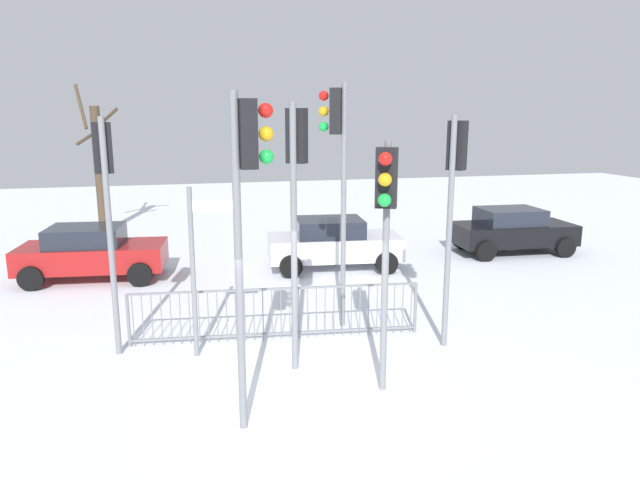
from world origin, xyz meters
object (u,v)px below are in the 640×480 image
(traffic_light_foreground_left, at_px, (247,189))
(traffic_light_mid_right, at_px, (455,180))
(car_red_near, at_px, (91,252))
(car_white_far, at_px, (333,243))
(car_black_trailing, at_px, (512,230))
(traffic_light_foreground_right, at_px, (105,183))
(traffic_light_mid_left, at_px, (337,152))
(bare_tree_left, at_px, (99,165))
(direction_sign_post, at_px, (196,264))
(traffic_light_rear_left, at_px, (386,213))
(traffic_light_rear_right, at_px, (297,177))

(traffic_light_foreground_left, xyz_separation_m, traffic_light_mid_right, (4.11, 2.19, -0.22))
(traffic_light_foreground_left, xyz_separation_m, car_red_near, (-3.30, 8.63, -2.68))
(traffic_light_mid_right, relative_size, car_white_far, 1.12)
(traffic_light_foreground_left, bearing_deg, car_black_trailing, 127.59)
(traffic_light_foreground_right, relative_size, car_red_near, 1.11)
(traffic_light_mid_right, height_order, car_white_far, traffic_light_mid_right)
(traffic_light_mid_left, xyz_separation_m, car_red_near, (-5.55, 4.96, -2.90))
(traffic_light_mid_left, bearing_deg, bare_tree_left, 50.78)
(traffic_light_mid_left, height_order, bare_tree_left, bare_tree_left)
(direction_sign_post, bearing_deg, bare_tree_left, 108.51)
(traffic_light_mid_left, xyz_separation_m, car_white_far, (1.14, 4.56, -2.90))
(car_black_trailing, bearing_deg, traffic_light_rear_left, -129.05)
(direction_sign_post, height_order, car_red_near, direction_sign_post)
(traffic_light_foreground_right, relative_size, direction_sign_post, 1.38)
(traffic_light_foreground_right, bearing_deg, traffic_light_rear_right, -35.12)
(traffic_light_rear_left, bearing_deg, traffic_light_foreground_right, -7.86)
(traffic_light_foreground_left, xyz_separation_m, traffic_light_mid_left, (2.24, 3.67, 0.22))
(traffic_light_foreground_right, height_order, traffic_light_rear_left, traffic_light_foreground_right)
(traffic_light_foreground_right, height_order, bare_tree_left, bare_tree_left)
(traffic_light_rear_right, bearing_deg, traffic_light_mid_right, 39.46)
(traffic_light_mid_left, distance_m, traffic_light_rear_left, 3.24)
(traffic_light_foreground_left, xyz_separation_m, direction_sign_post, (-0.65, 2.72, -1.68))
(car_black_trailing, distance_m, bare_tree_left, 15.00)
(traffic_light_rear_right, bearing_deg, car_red_near, 156.09)
(traffic_light_mid_right, distance_m, car_red_near, 10.12)
(traffic_light_foreground_left, distance_m, car_white_far, 9.29)
(car_red_near, bearing_deg, traffic_light_mid_left, -36.17)
(car_red_near, relative_size, car_black_trailing, 1.02)
(traffic_light_rear_right, relative_size, car_white_far, 1.17)
(traffic_light_rear_left, bearing_deg, car_black_trailing, -106.81)
(direction_sign_post, bearing_deg, car_red_near, 118.72)
(traffic_light_mid_left, height_order, car_white_far, traffic_light_mid_left)
(direction_sign_post, xyz_separation_m, car_white_far, (4.04, 5.51, -1.01))
(traffic_light_mid_left, relative_size, traffic_light_foreground_right, 1.15)
(traffic_light_mid_right, relative_size, car_red_near, 1.12)
(traffic_light_foreground_right, bearing_deg, traffic_light_mid_left, -6.22)
(bare_tree_left, bearing_deg, car_white_far, -44.97)
(traffic_light_foreground_right, distance_m, car_red_near, 5.96)
(traffic_light_mid_right, xyz_separation_m, car_red_near, (-7.41, 6.44, -2.46))
(car_red_near, bearing_deg, car_black_trailing, 5.93)
(traffic_light_rear_right, bearing_deg, traffic_light_foreground_left, -85.89)
(traffic_light_mid_right, xyz_separation_m, bare_tree_left, (-7.91, 13.20, -0.65))
(traffic_light_rear_right, xyz_separation_m, car_white_far, (2.34, 6.36, -2.61))
(car_red_near, xyz_separation_m, car_black_trailing, (12.80, 0.06, 0.00))
(traffic_light_rear_right, relative_size, traffic_light_rear_left, 1.14)
(traffic_light_foreground_right, bearing_deg, traffic_light_rear_left, -43.87)
(traffic_light_rear_left, xyz_separation_m, car_black_trailing, (7.35, 8.18, -2.19))
(traffic_light_mid_left, bearing_deg, traffic_light_rear_left, -158.24)
(traffic_light_foreground_right, xyz_separation_m, car_red_near, (-1.14, 5.32, -2.45))
(car_red_near, bearing_deg, bare_tree_left, 99.82)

